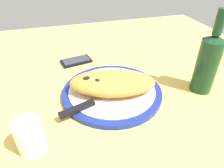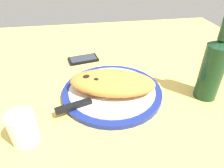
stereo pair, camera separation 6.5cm
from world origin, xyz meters
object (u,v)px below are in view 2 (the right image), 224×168
at_px(wine_bottle, 213,68).
at_px(plate, 112,91).
at_px(knife, 84,103).
at_px(smartphone, 83,59).
at_px(calzone, 112,83).
at_px(water_glass, 24,130).
at_px(fork, 104,77).

bearing_deg(wine_bottle, plate, -11.46).
relative_size(knife, smartphone, 1.76).
relative_size(calzone, knife, 1.27).
xyz_separation_m(water_glass, wine_bottle, (-0.54, -0.09, 0.07)).
relative_size(fork, wine_bottle, 0.66).
relative_size(calzone, wine_bottle, 1.11).
distance_m(plate, calzone, 0.04).
distance_m(plate, fork, 0.08).
relative_size(smartphone, wine_bottle, 0.50).
bearing_deg(fork, smartphone, -70.02).
bearing_deg(fork, calzone, 100.71).
height_order(calzone, fork, calzone).
xyz_separation_m(knife, water_glass, (0.15, 0.09, 0.01)).
height_order(water_glass, wine_bottle, wine_bottle).
bearing_deg(knife, fork, -120.05).
relative_size(plate, water_glass, 3.85).
distance_m(calzone, smartphone, 0.27).
bearing_deg(water_glass, fork, -134.82).
distance_m(calzone, knife, 0.11).
distance_m(plate, knife, 0.11).
bearing_deg(calzone, fork, -79.29).
relative_size(calzone, water_glass, 3.53).
distance_m(calzone, water_glass, 0.28).
relative_size(fork, knife, 0.75).
bearing_deg(water_glass, knife, -148.06).
height_order(fork, knife, knife).
bearing_deg(smartphone, knife, 87.65).
bearing_deg(smartphone, fork, 109.98).
bearing_deg(plate, smartphone, -72.01).
relative_size(fork, smartphone, 1.32).
bearing_deg(water_glass, wine_bottle, -170.01).
height_order(calzone, knife, calzone).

